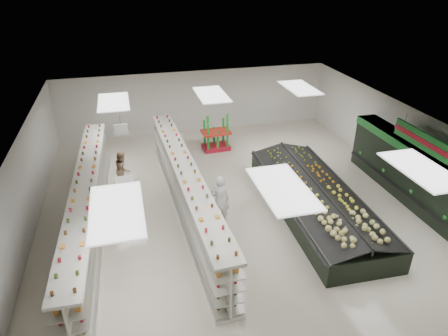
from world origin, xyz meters
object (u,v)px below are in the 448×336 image
object	(u,v)px
shopper_background	(123,169)
shopper_main	(220,200)
gondola_left	(89,209)
produce_island	(315,198)
gondola_center	(186,191)
soda_endcap	(216,133)

from	to	relation	value
shopper_background	shopper_main	bearing A→B (deg)	-130.47
gondola_left	produce_island	bearing A→B (deg)	-3.69
produce_island	shopper_background	xyz separation A→B (m)	(-6.68, 3.54, 0.25)
shopper_main	shopper_background	bearing A→B (deg)	-44.08
gondola_left	gondola_center	size ratio (longest dim) A/B	0.99
gondola_left	shopper_main	distance (m)	4.35
produce_island	soda_endcap	world-z (taller)	soda_endcap
soda_endcap	shopper_main	distance (m)	6.18
gondola_left	produce_island	size ratio (longest dim) A/B	1.38
gondola_left	gondola_center	xyz separation A→B (m)	(3.31, 0.32, 0.01)
gondola_center	shopper_background	world-z (taller)	gondola_center
gondola_left	produce_island	distance (m)	7.89
produce_island	soda_endcap	size ratio (longest dim) A/B	4.53
soda_endcap	shopper_main	size ratio (longest dim) A/B	0.90
gondola_center	shopper_background	bearing A→B (deg)	128.59
gondola_center	produce_island	size ratio (longest dim) A/B	1.39
gondola_left	gondola_center	bearing A→B (deg)	7.33
gondola_center	soda_endcap	world-z (taller)	gondola_center
gondola_left	shopper_background	distance (m)	3.01
gondola_center	soda_endcap	distance (m)	5.49
produce_island	shopper_main	world-z (taller)	shopper_main
soda_endcap	shopper_background	size ratio (longest dim) A/B	1.10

